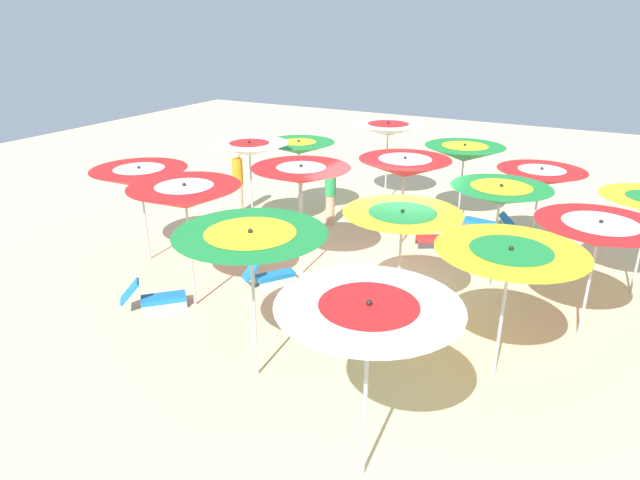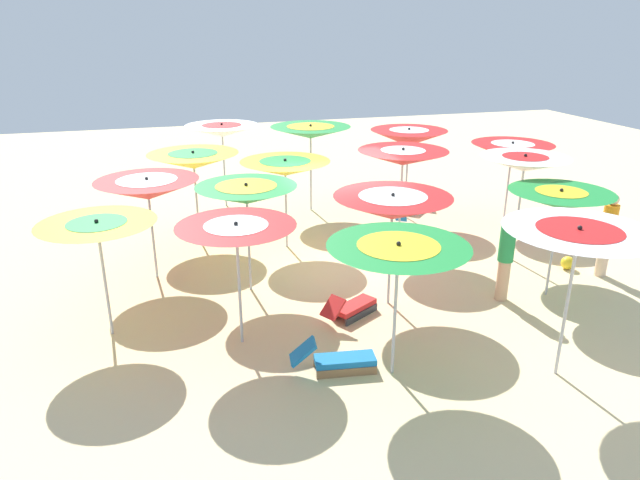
{
  "view_description": "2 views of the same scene",
  "coord_description": "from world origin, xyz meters",
  "views": [
    {
      "loc": [
        3.96,
        -10.34,
        5.37
      ],
      "look_at": [
        -1.28,
        -0.5,
        0.82
      ],
      "focal_mm": 31.17,
      "sensor_mm": 36.0,
      "label": 1
    },
    {
      "loc": [
        3.75,
        11.39,
        5.17
      ],
      "look_at": [
        0.9,
        1.4,
        1.23
      ],
      "focal_mm": 32.33,
      "sensor_mm": 36.0,
      "label": 2
    }
  ],
  "objects": [
    {
      "name": "lounger_2",
      "position": [
        -3.38,
        -3.34,
        0.22
      ],
      "size": [
        1.14,
        1.13,
        0.64
      ],
      "rotation": [
        0.0,
        0.0,
        7.06
      ],
      "color": "silver",
      "rests_on": "ground"
    },
    {
      "name": "beach_umbrella_1",
      "position": [
        2.94,
        -2.58,
        2.04
      ],
      "size": [
        2.19,
        2.19,
        2.29
      ],
      "color": "#B2B2B7",
      "rests_on": "ground"
    },
    {
      "name": "beach_umbrella_13",
      "position": [
        -3.92,
        0.76,
        2.28
      ],
      "size": [
        1.93,
        1.93,
        2.5
      ],
      "color": "#B2B2B7",
      "rests_on": "ground"
    },
    {
      "name": "lounger_0",
      "position": [
        1.34,
        3.98,
        0.2
      ],
      "size": [
        1.38,
        0.54,
        0.58
      ],
      "rotation": [
        0.0,
        0.0,
        9.29
      ],
      "color": "olive",
      "rests_on": "ground"
    },
    {
      "name": "beach_umbrella_4",
      "position": [
        -0.43,
        -4.23,
        2.28
      ],
      "size": [
        2.26,
        2.26,
        2.51
      ],
      "color": "#B2B2B7",
      "rests_on": "ground"
    },
    {
      "name": "beach_umbrella_10",
      "position": [
        -0.32,
        2.0,
        1.97
      ],
      "size": [
        2.21,
        2.21,
        2.25
      ],
      "color": "#B2B2B7",
      "rests_on": "ground"
    },
    {
      "name": "beach_umbrella_8",
      "position": [
        -2.82,
        -2.89,
        2.25
      ],
      "size": [
        2.08,
        2.08,
        2.52
      ],
      "color": "#B2B2B7",
      "rests_on": "ground"
    },
    {
      "name": "beach_umbrella_5",
      "position": [
        0.91,
        -1.53,
        1.97
      ],
      "size": [
        2.12,
        2.12,
        2.2
      ],
      "color": "#B2B2B7",
      "rests_on": "ground"
    },
    {
      "name": "beach_umbrella_3",
      "position": [
        4.83,
        1.77,
        1.92
      ],
      "size": [
        1.95,
        1.95,
        2.14
      ],
      "color": "#B2B2B7",
      "rests_on": "ground"
    },
    {
      "name": "lounger_1",
      "position": [
        -1.96,
        -1.43,
        0.2
      ],
      "size": [
        0.9,
        1.12,
        0.6
      ],
      "rotation": [
        0.0,
        0.0,
        7.26
      ],
      "color": "silver",
      "rests_on": "ground"
    },
    {
      "name": "beach_umbrella_9",
      "position": [
        -1.66,
        -0.63,
        2.26
      ],
      "size": [
        2.09,
        2.09,
        2.49
      ],
      "color": "#B2B2B7",
      "rests_on": "ground"
    },
    {
      "name": "beachgoer_1",
      "position": [
        -2.54,
        2.46,
        0.94
      ],
      "size": [
        0.3,
        0.3,
        1.78
      ],
      "rotation": [
        0.0,
        0.0,
        5.87
      ],
      "color": "#D8A87F",
      "rests_on": "ground"
    },
    {
      "name": "beach_umbrella_0",
      "position": [
        1.91,
        -5.35,
        2.25
      ],
      "size": [
        2.11,
        2.11,
        2.47
      ],
      "color": "#B2B2B7",
      "rests_on": "ground"
    },
    {
      "name": "beach_ball",
      "position": [
        -4.8,
        1.55,
        0.15
      ],
      "size": [
        0.3,
        0.3,
        0.3
      ],
      "primitive_type": "sphere",
      "color": "yellow",
      "rests_on": "ground"
    },
    {
      "name": "beach_umbrella_2",
      "position": [
        4.03,
        -0.55,
        1.96
      ],
      "size": [
        2.11,
        2.11,
        2.22
      ],
      "color": "#B2B2B7",
      "rests_on": "ground"
    },
    {
      "name": "beach_umbrella_12",
      "position": [
        -5.23,
        -1.64,
        1.98
      ],
      "size": [
        2.14,
        2.14,
        2.25
      ],
      "color": "#B2B2B7",
      "rests_on": "ground"
    },
    {
      "name": "beachgoer_0",
      "position": [
        -5.27,
        2.03,
        0.97
      ],
      "size": [
        0.3,
        0.3,
        1.84
      ],
      "rotation": [
        0.0,
        0.0,
        3.43
      ],
      "color": "beige",
      "rests_on": "ground"
    },
    {
      "name": "beach_umbrella_14",
      "position": [
        -3.54,
        2.52,
        2.0
      ],
      "size": [
        1.96,
        1.96,
        2.23
      ],
      "color": "#B2B2B7",
      "rests_on": "ground"
    },
    {
      "name": "beach_umbrella_11",
      "position": [
        0.53,
        4.25,
        1.95
      ],
      "size": [
        2.11,
        2.11,
        2.21
      ],
      "color": "#B2B2B7",
      "rests_on": "ground"
    },
    {
      "name": "lounger_3",
      "position": [
        0.56,
        2.34,
        0.2
      ],
      "size": [
        1.25,
        0.95,
        0.55
      ],
      "rotation": [
        0.0,
        0.0,
        3.68
      ],
      "color": "#333338",
      "rests_on": "ground"
    },
    {
      "name": "beach_umbrella_15",
      "position": [
        -1.93,
        4.98,
        2.22
      ],
      "size": [
        2.16,
        2.16,
        2.46
      ],
      "color": "#B2B2B7",
      "rests_on": "ground"
    },
    {
      "name": "beach_umbrella_6",
      "position": [
        2.17,
        0.65,
        2.04
      ],
      "size": [
        1.98,
        1.98,
        2.27
      ],
      "color": "#B2B2B7",
      "rests_on": "ground"
    },
    {
      "name": "beach_umbrella_7",
      "position": [
        2.66,
        2.68,
        1.96
      ],
      "size": [
        1.95,
        1.95,
        2.2
      ],
      "color": "#B2B2B7",
      "rests_on": "ground"
    },
    {
      "name": "ground",
      "position": [
        0.0,
        0.0,
        -0.02
      ],
      "size": [
        40.39,
        40.39,
        0.04
      ],
      "primitive_type": "cube",
      "color": "beige"
    }
  ]
}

